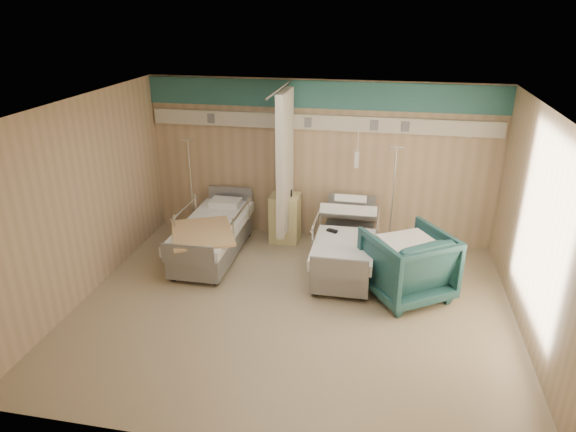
{
  "coord_description": "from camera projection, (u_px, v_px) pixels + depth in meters",
  "views": [
    {
      "loc": [
        1.11,
        -6.01,
        3.95
      ],
      "look_at": [
        -0.19,
        0.6,
        1.14
      ],
      "focal_mm": 32.0,
      "sensor_mm": 36.0,
      "label": 1
    }
  ],
  "objects": [
    {
      "name": "white_cup",
      "position": [
        279.0,
        190.0,
        9.0
      ],
      "size": [
        0.1,
        0.1,
        0.12
      ],
      "primitive_type": "cylinder",
      "rotation": [
        0.0,
        0.0,
        0.2
      ],
      "color": "white",
      "rests_on": "bedside_cabinet"
    },
    {
      "name": "ground",
      "position": [
        293.0,
        309.0,
        7.16
      ],
      "size": [
        6.0,
        5.0,
        0.0
      ],
      "primitive_type": "cube",
      "color": "tan",
      "rests_on": "ground"
    },
    {
      "name": "room_walls",
      "position": [
        295.0,
        176.0,
        6.68
      ],
      "size": [
        6.04,
        5.04,
        2.82
      ],
      "color": "tan",
      "rests_on": "ground"
    },
    {
      "name": "toiletry_bag",
      "position": [
        284.0,
        193.0,
        8.84
      ],
      "size": [
        0.27,
        0.22,
        0.13
      ],
      "primitive_type": "cube",
      "rotation": [
        0.0,
        0.0,
        -0.37
      ],
      "color": "black",
      "rests_on": "bedside_cabinet"
    },
    {
      "name": "bedside_cabinet",
      "position": [
        285.0,
        218.0,
        9.09
      ],
      "size": [
        0.5,
        0.48,
        0.85
      ],
      "primitive_type": "cube",
      "color": "beige",
      "rests_on": "ground"
    },
    {
      "name": "iv_stand_right",
      "position": [
        390.0,
        228.0,
        8.79
      ],
      "size": [
        0.32,
        0.32,
        1.81
      ],
      "rotation": [
        0.0,
        0.0,
        -0.35
      ],
      "color": "silver",
      "rests_on": "ground"
    },
    {
      "name": "bed_left",
      "position": [
        213.0,
        240.0,
        8.5
      ],
      "size": [
        1.0,
        2.16,
        0.63
      ],
      "primitive_type": null,
      "color": "white",
      "rests_on": "ground"
    },
    {
      "name": "bed_right",
      "position": [
        345.0,
        251.0,
        8.11
      ],
      "size": [
        1.0,
        2.16,
        0.63
      ],
      "primitive_type": null,
      "color": "white",
      "rests_on": "ground"
    },
    {
      "name": "visitor_armchair",
      "position": [
        407.0,
        264.0,
        7.31
      ],
      "size": [
        1.5,
        1.51,
        1.0
      ],
      "primitive_type": "imported",
      "rotation": [
        0.0,
        0.0,
        3.73
      ],
      "color": "#1F4C4E",
      "rests_on": "ground"
    },
    {
      "name": "waffle_blanket",
      "position": [
        409.0,
        230.0,
        7.09
      ],
      "size": [
        0.91,
        0.88,
        0.08
      ],
      "primitive_type": "cube",
      "rotation": [
        0.0,
        0.0,
        3.68
      ],
      "color": "white",
      "rests_on": "visitor_armchair"
    },
    {
      "name": "tan_blanket",
      "position": [
        202.0,
        233.0,
        7.95
      ],
      "size": [
        1.3,
        1.41,
        0.04
      ],
      "primitive_type": "cube",
      "rotation": [
        0.0,
        0.0,
        0.43
      ],
      "color": "tan",
      "rests_on": "bed_left"
    },
    {
      "name": "iv_stand_left",
      "position": [
        194.0,
        218.0,
        9.23
      ],
      "size": [
        0.32,
        0.32,
        1.81
      ],
      "rotation": [
        0.0,
        0.0,
        0.42
      ],
      "color": "silver",
      "rests_on": "ground"
    },
    {
      "name": "call_remote",
      "position": [
        332.0,
        231.0,
        8.03
      ],
      "size": [
        0.18,
        0.14,
        0.04
      ],
      "primitive_type": "cube",
      "rotation": [
        0.0,
        0.0,
        -0.43
      ],
      "color": "black",
      "rests_on": "bed_right"
    }
  ]
}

